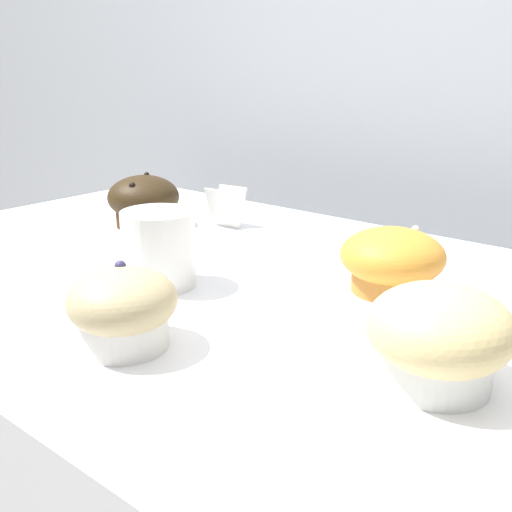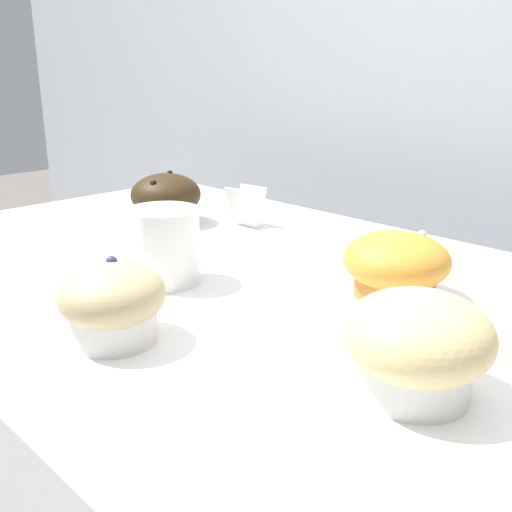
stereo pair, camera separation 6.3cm
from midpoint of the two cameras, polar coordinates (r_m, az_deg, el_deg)
name	(u,v)px [view 1 (the left image)]	position (r m, az deg, el deg)	size (l,w,h in m)	color
wall_back	(429,205)	(1.20, 14.70, 4.69)	(3.20, 0.10, 1.80)	#B2B7BC
muffin_front_center	(439,336)	(0.47, 13.38, -7.54)	(0.11, 0.11, 0.08)	white
muffin_back_left	(123,308)	(0.54, -15.86, -4.89)	(0.10, 0.10, 0.08)	silver
muffin_back_right	(144,201)	(0.94, -12.56, 5.09)	(0.11, 0.11, 0.08)	#472B15
muffin_front_left	(392,261)	(0.66, 10.19, -0.49)	(0.11, 0.11, 0.07)	#C27D34
coffee_cup	(158,246)	(0.68, -11.95, 0.85)	(0.12, 0.08, 0.09)	white
price_card	(226,207)	(0.91, -4.87, 4.70)	(0.05, 0.05, 0.06)	white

